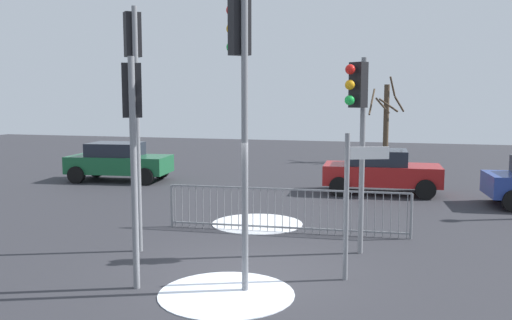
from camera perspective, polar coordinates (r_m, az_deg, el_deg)
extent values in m
plane|color=#2D2D33|center=(10.49, -0.55, -11.46)|extent=(60.00, 60.00, 0.00)
cylinder|color=slate|center=(9.03, -1.16, 1.53)|extent=(0.11, 0.11, 4.91)
cube|color=black|center=(9.21, -1.71, 13.51)|extent=(0.38, 0.38, 0.90)
sphere|color=red|center=(9.46, -2.47, 15.15)|extent=(0.20, 0.20, 0.20)
sphere|color=orange|center=(9.42, -2.46, 13.35)|extent=(0.20, 0.20, 0.20)
sphere|color=green|center=(9.39, -2.45, 11.53)|extent=(0.20, 0.20, 0.20)
cylinder|color=slate|center=(9.43, -12.45, -1.51)|extent=(0.11, 0.11, 3.90)
cube|color=black|center=(9.51, -12.66, 7.00)|extent=(0.39, 0.34, 0.90)
sphere|color=red|center=(9.76, -12.69, 8.75)|extent=(0.20, 0.20, 0.20)
sphere|color=orange|center=(9.76, -12.65, 6.99)|extent=(0.20, 0.20, 0.20)
sphere|color=green|center=(9.76, -12.60, 5.23)|extent=(0.20, 0.20, 0.20)
cylinder|color=slate|center=(11.66, -12.12, 2.88)|extent=(0.11, 0.11, 5.05)
cube|color=black|center=(11.86, -12.59, 12.48)|extent=(0.38, 0.38, 0.90)
sphere|color=red|center=(12.14, -12.96, 13.76)|extent=(0.20, 0.20, 0.20)
sphere|color=orange|center=(12.10, -12.92, 12.35)|extent=(0.20, 0.20, 0.20)
sphere|color=green|center=(12.08, -12.88, 10.94)|extent=(0.20, 0.20, 0.20)
cylinder|color=slate|center=(11.50, 10.86, 0.28)|extent=(0.11, 0.11, 4.02)
cube|color=black|center=(11.31, 10.48, 7.60)|extent=(0.39, 0.36, 0.90)
sphere|color=red|center=(11.13, 9.67, 9.18)|extent=(0.20, 0.20, 0.20)
sphere|color=orange|center=(11.12, 9.64, 7.64)|extent=(0.20, 0.20, 0.20)
sphere|color=green|center=(11.11, 9.61, 6.09)|extent=(0.20, 0.20, 0.20)
cylinder|color=slate|center=(9.87, 9.27, -4.84)|extent=(0.09, 0.09, 2.62)
cube|color=white|center=(9.84, 11.60, 0.72)|extent=(0.66, 0.28, 0.22)
cube|color=slate|center=(13.17, 3.13, -3.02)|extent=(5.76, 0.37, 0.04)
cube|color=slate|center=(13.36, 3.11, -6.96)|extent=(5.76, 0.37, 0.04)
cylinder|color=slate|center=(13.97, -8.31, -4.72)|extent=(0.02, 0.02, 1.05)
cylinder|color=slate|center=(13.91, -7.61, -4.75)|extent=(0.02, 0.02, 1.05)
cylinder|color=slate|center=(13.85, -6.91, -4.79)|extent=(0.02, 0.02, 1.05)
cylinder|color=slate|center=(13.79, -6.20, -4.83)|extent=(0.02, 0.02, 1.05)
cylinder|color=slate|center=(13.74, -5.48, -4.87)|extent=(0.02, 0.02, 1.05)
cylinder|color=slate|center=(13.69, -4.76, -4.90)|extent=(0.02, 0.02, 1.05)
cylinder|color=slate|center=(13.64, -4.03, -4.94)|extent=(0.02, 0.02, 1.05)
cylinder|color=slate|center=(13.59, -3.30, -4.98)|extent=(0.02, 0.02, 1.05)
cylinder|color=slate|center=(13.54, -2.56, -5.01)|extent=(0.02, 0.02, 1.05)
cylinder|color=slate|center=(13.50, -1.82, -5.05)|extent=(0.02, 0.02, 1.05)
cylinder|color=slate|center=(13.46, -1.07, -5.08)|extent=(0.02, 0.02, 1.05)
cylinder|color=slate|center=(13.42, -0.32, -5.12)|extent=(0.02, 0.02, 1.05)
cylinder|color=slate|center=(13.38, 0.44, -5.15)|extent=(0.02, 0.02, 1.05)
cylinder|color=slate|center=(13.35, 1.20, -5.18)|extent=(0.02, 0.02, 1.05)
cylinder|color=slate|center=(13.32, 1.97, -5.21)|extent=(0.02, 0.02, 1.05)
cylinder|color=slate|center=(13.29, 2.73, -5.24)|extent=(0.02, 0.02, 1.05)
cylinder|color=slate|center=(13.26, 3.51, -5.27)|extent=(0.02, 0.02, 1.05)
cylinder|color=slate|center=(13.23, 4.28, -5.30)|extent=(0.02, 0.02, 1.05)
cylinder|color=slate|center=(13.21, 5.06, -5.33)|extent=(0.02, 0.02, 1.05)
cylinder|color=slate|center=(13.19, 5.84, -5.36)|extent=(0.02, 0.02, 1.05)
cylinder|color=slate|center=(13.17, 6.62, -5.38)|extent=(0.02, 0.02, 1.05)
cylinder|color=slate|center=(13.16, 7.41, -5.41)|extent=(0.02, 0.02, 1.05)
cylinder|color=slate|center=(13.15, 8.19, -5.43)|extent=(0.02, 0.02, 1.05)
cylinder|color=slate|center=(13.14, 8.98, -5.46)|extent=(0.02, 0.02, 1.05)
cylinder|color=slate|center=(13.13, 9.77, -5.48)|extent=(0.02, 0.02, 1.05)
cylinder|color=slate|center=(13.12, 10.56, -5.50)|extent=(0.02, 0.02, 1.05)
cylinder|color=slate|center=(13.12, 11.35, -5.52)|extent=(0.02, 0.02, 1.05)
cylinder|color=slate|center=(13.12, 12.14, -5.54)|extent=(0.02, 0.02, 1.05)
cylinder|color=slate|center=(13.12, 12.93, -5.56)|extent=(0.02, 0.02, 1.05)
cylinder|color=slate|center=(13.13, 13.72, -5.58)|extent=(0.02, 0.02, 1.05)
cylinder|color=slate|center=(13.13, 14.51, -5.59)|extent=(0.02, 0.02, 1.05)
cylinder|color=slate|center=(13.14, 15.30, -5.61)|extent=(0.02, 0.02, 1.05)
cylinder|color=slate|center=(14.00, -8.66, -4.70)|extent=(0.06, 0.06, 1.05)
cylinder|color=slate|center=(13.15, 15.69, -5.61)|extent=(0.06, 0.06, 1.05)
cube|color=maroon|center=(18.96, 12.82, -1.45)|extent=(3.89, 1.90, 0.65)
cube|color=#1E232D|center=(18.89, 12.40, 0.22)|extent=(1.98, 1.60, 0.55)
cylinder|color=black|center=(19.90, 16.66, -2.13)|extent=(0.65, 0.25, 0.64)
cylinder|color=black|center=(18.23, 17.06, -2.93)|extent=(0.65, 0.25, 0.64)
cylinder|color=black|center=(19.88, 8.88, -1.94)|extent=(0.65, 0.25, 0.64)
cylinder|color=black|center=(18.20, 8.55, -2.72)|extent=(0.65, 0.25, 0.64)
cube|color=#195933|center=(21.85, -13.87, -0.42)|extent=(3.95, 2.07, 0.65)
cube|color=#1E232D|center=(21.85, -14.27, 1.02)|extent=(2.04, 1.68, 0.55)
cylinder|color=black|center=(22.18, -9.77, -1.06)|extent=(0.66, 0.28, 0.64)
cylinder|color=black|center=(20.60, -11.34, -1.69)|extent=(0.66, 0.28, 0.64)
cylinder|color=black|center=(23.22, -16.07, -0.89)|extent=(0.66, 0.28, 0.64)
cylinder|color=black|center=(21.71, -18.01, -1.46)|extent=(0.66, 0.28, 0.64)
cylinder|color=black|center=(18.80, 23.66, -2.91)|extent=(0.66, 0.28, 0.64)
cylinder|color=#473828|center=(28.19, 13.24, 3.71)|extent=(0.26, 0.26, 3.80)
cylinder|color=#473828|center=(27.95, 14.54, 5.57)|extent=(0.49, 1.30, 0.78)
cylinder|color=#473828|center=(28.26, 11.84, 5.90)|extent=(0.23, 1.51, 1.31)
cylinder|color=#473828|center=(28.05, 13.88, 7.36)|extent=(0.32, 0.64, 0.97)
cylinder|color=#473828|center=(27.72, 13.48, 5.50)|extent=(0.95, 0.33, 0.70)
cylinder|color=#473828|center=(27.84, 12.89, 5.48)|extent=(0.76, 0.47, 0.79)
cylinder|color=white|center=(14.24, 0.13, -6.56)|extent=(2.32, 2.32, 0.01)
cylinder|color=silver|center=(9.41, -3.07, -13.59)|extent=(2.26, 2.26, 0.01)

